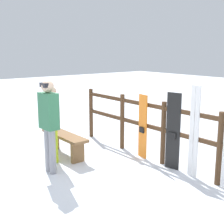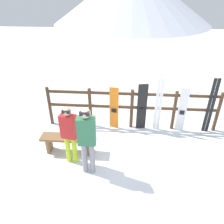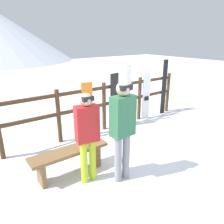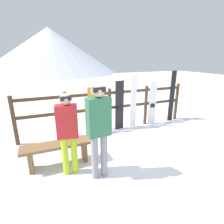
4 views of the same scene
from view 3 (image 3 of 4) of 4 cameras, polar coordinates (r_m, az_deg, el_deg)
The scene contains 10 objects.
ground_plane at distance 4.89m, azimuth 9.48°, elevation -10.73°, with size 40.00×40.00×0.00m, color white.
fence at distance 5.77m, azimuth -2.10°, elevation 2.47°, with size 5.24×0.10×1.29m.
bench at distance 4.09m, azimuth -10.99°, elevation -11.24°, with size 1.43×0.36×0.49m.
person_plaid_green at distance 3.59m, azimuth 2.80°, elevation -3.33°, with size 0.41×0.24×1.76m.
person_red at distance 3.62m, azimuth -6.48°, elevation -5.16°, with size 0.41×0.27×1.59m.
snowboard_orange at distance 5.48m, azimuth -6.39°, elevation 0.61°, with size 0.28×0.09×1.37m.
snowboard_black_stripe at distance 5.90m, azimuth 0.64°, elevation 2.78°, with size 0.29×0.10×1.51m.
ski_pair_white at distance 6.17m, azimuth 4.22°, elevation 4.37°, with size 0.20×0.02×1.69m.
snowboard_white at distance 6.68m, azimuth 8.90°, elevation 4.11°, with size 0.25×0.08×1.42m.
ski_pair_black at distance 7.22m, azimuth 13.42°, elevation 6.29°, with size 0.20×0.02×1.74m.
Camera 3 is at (-3.12, -2.88, 2.41)m, focal length 35.00 mm.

